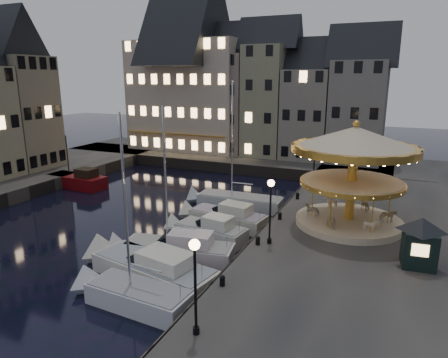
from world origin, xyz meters
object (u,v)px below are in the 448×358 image
at_px(streetlamp_b, 270,202).
at_px(motorboat_b, 149,268).
at_px(motorboat_c, 172,249).
at_px(carousel, 354,157).
at_px(red_fishing_boat, 78,181).
at_px(streetlamp_a, 195,274).
at_px(streetlamp_c, 314,161).
at_px(motorboat_f, 234,201).
at_px(bollard_a, 222,280).
at_px(bollard_b, 258,240).
at_px(motorboat_a, 131,295).
at_px(motorboat_e, 223,217).
at_px(bollard_d, 298,196).
at_px(ticket_kiosk, 421,234).
at_px(bollard_c, 280,215).
at_px(motorboat_d, 206,231).

relative_size(streetlamp_b, motorboat_b, 0.46).
height_order(motorboat_c, carousel, motorboat_c).
relative_size(motorboat_b, red_fishing_boat, 1.32).
distance_m(streetlamp_a, streetlamp_c, 23.50).
distance_m(streetlamp_b, red_fishing_boat, 25.81).
xyz_separation_m(motorboat_b, carousel, (10.04, 10.17, 5.54)).
relative_size(streetlamp_b, motorboat_f, 0.36).
bearing_deg(bollard_a, bollard_b, 90.00).
distance_m(motorboat_a, motorboat_b, 2.86).
xyz_separation_m(motorboat_c, motorboat_e, (0.52, 7.00, -0.04)).
xyz_separation_m(streetlamp_a, motorboat_e, (-5.35, 14.90, -3.38)).
bearing_deg(bollard_d, ticket_kiosk, -46.65).
xyz_separation_m(bollard_c, motorboat_b, (-5.25, -9.30, -0.96)).
height_order(motorboat_d, motorboat_e, same).
relative_size(motorboat_a, red_fishing_boat, 1.62).
bearing_deg(motorboat_f, bollard_a, -69.73).
relative_size(motorboat_a, ticket_kiosk, 3.44).
bearing_deg(motorboat_a, motorboat_f, 93.99).
distance_m(streetlamp_c, red_fishing_boat, 24.72).
height_order(bollard_a, motorboat_f, motorboat_f).
bearing_deg(streetlamp_b, bollard_a, -95.71).
bearing_deg(motorboat_a, carousel, 54.25).
relative_size(bollard_a, motorboat_f, 0.05).
xyz_separation_m(motorboat_a, motorboat_b, (-0.74, 2.76, 0.11)).
relative_size(streetlamp_b, motorboat_a, 0.38).
bearing_deg(motorboat_d, motorboat_a, -88.75).
height_order(streetlamp_c, red_fishing_boat, red_fishing_boat).
xyz_separation_m(streetlamp_b, ticket_kiosk, (8.49, 0.37, -0.81)).
xyz_separation_m(streetlamp_b, bollard_a, (-0.60, -6.00, -2.41)).
relative_size(red_fishing_boat, carousel, 0.80).
bearing_deg(bollard_a, carousel, 67.12).
xyz_separation_m(streetlamp_a, motorboat_c, (-5.87, 7.90, -3.34)).
xyz_separation_m(bollard_b, carousel, (4.80, 5.86, 4.58)).
height_order(streetlamp_a, ticket_kiosk, streetlamp_a).
bearing_deg(streetlamp_b, motorboat_e, 137.51).
distance_m(bollard_b, motorboat_d, 5.30).
relative_size(streetlamp_b, carousel, 0.49).
bearing_deg(motorboat_e, bollard_c, -4.84).
bearing_deg(ticket_kiosk, bollard_b, -174.56).
bearing_deg(streetlamp_a, bollard_c, 92.37).
height_order(bollard_a, red_fishing_boat, red_fishing_boat).
distance_m(bollard_b, motorboat_c, 5.58).
bearing_deg(motorboat_c, ticket_kiosk, 9.75).
distance_m(streetlamp_c, motorboat_a, 21.96).
distance_m(streetlamp_b, ticket_kiosk, 8.54).
height_order(streetlamp_b, bollard_d, streetlamp_b).
relative_size(streetlamp_b, motorboat_e, 0.57).
xyz_separation_m(streetlamp_b, motorboat_e, (-5.35, 4.90, -3.38)).
relative_size(motorboat_d, ticket_kiosk, 1.98).
bearing_deg(streetlamp_a, motorboat_c, 126.62).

